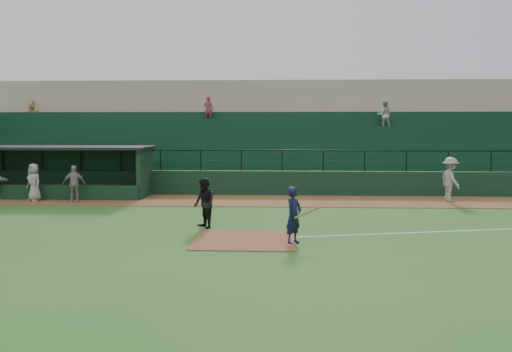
{
  "coord_description": "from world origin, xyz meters",
  "views": [
    {
      "loc": [
        1.21,
        -17.69,
        3.39
      ],
      "look_at": [
        0.0,
        5.0,
        1.4
      ],
      "focal_mm": 40.16,
      "sensor_mm": 36.0,
      "label": 1
    }
  ],
  "objects": [
    {
      "name": "ground",
      "position": [
        0.0,
        0.0,
        0.0
      ],
      "size": [
        90.0,
        90.0,
        0.0
      ],
      "primitive_type": "plane",
      "color": "#2A5A1D",
      "rests_on": "ground"
    },
    {
      "name": "stadium_structure",
      "position": [
        -0.0,
        16.46,
        2.3
      ],
      "size": [
        38.0,
        13.08,
        6.4
      ],
      "color": "black",
      "rests_on": "ground"
    },
    {
      "name": "umpire",
      "position": [
        -1.51,
        1.01,
        0.83
      ],
      "size": [
        0.98,
        1.03,
        1.67
      ],
      "primitive_type": "imported",
      "rotation": [
        0.0,
        0.0,
        -0.98
      ],
      "color": "black",
      "rests_on": "ground"
    },
    {
      "name": "dugout_player_b",
      "position": [
        -10.12,
        7.3,
        0.87
      ],
      "size": [
        0.98,
        0.88,
        1.69
      ],
      "primitive_type": "imported",
      "rotation": [
        0.0,
        0.0,
        -0.53
      ],
      "color": "#A09B96",
      "rests_on": "warning_track"
    },
    {
      "name": "warning_track",
      "position": [
        0.0,
        8.0,
        0.01
      ],
      "size": [
        40.0,
        4.0,
        0.03
      ],
      "primitive_type": "cube",
      "color": "brown",
      "rests_on": "ground"
    },
    {
      "name": "home_plate_dirt",
      "position": [
        0.0,
        -1.0,
        0.01
      ],
      "size": [
        3.0,
        3.0,
        0.03
      ],
      "primitive_type": "cube",
      "color": "brown",
      "rests_on": "ground"
    },
    {
      "name": "dugout",
      "position": [
        -9.75,
        9.56,
        1.33
      ],
      "size": [
        8.9,
        3.2,
        2.42
      ],
      "color": "black",
      "rests_on": "ground"
    },
    {
      "name": "batter_at_plate",
      "position": [
        1.43,
        -1.38,
        0.83
      ],
      "size": [
        1.13,
        0.73,
        1.65
      ],
      "color": "black",
      "rests_on": "ground"
    },
    {
      "name": "runner",
      "position": [
        8.51,
        8.07,
        1.02
      ],
      "size": [
        1.01,
        1.41,
        1.98
      ],
      "primitive_type": "imported",
      "rotation": [
        0.0,
        0.0,
        1.8
      ],
      "color": "gray",
      "rests_on": "warning_track"
    },
    {
      "name": "foul_line",
      "position": [
        8.0,
        1.2,
        0.01
      ],
      "size": [
        17.49,
        4.44,
        0.01
      ],
      "primitive_type": "cube",
      "rotation": [
        0.0,
        0.0,
        0.24
      ],
      "color": "white",
      "rests_on": "ground"
    },
    {
      "name": "dugout_player_a",
      "position": [
        -8.23,
        7.13,
        0.84
      ],
      "size": [
        1.02,
        0.62,
        1.63
      ],
      "primitive_type": "imported",
      "rotation": [
        0.0,
        0.0,
        0.25
      ],
      "color": "#9F9A95",
      "rests_on": "warning_track"
    }
  ]
}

